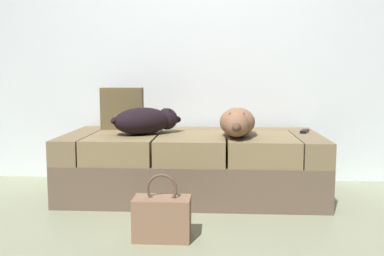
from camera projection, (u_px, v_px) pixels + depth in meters
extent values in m
plane|color=gray|center=(182.00, 242.00, 2.47)|extent=(10.00, 10.00, 0.00)
cube|color=silver|center=(196.00, 19.00, 3.84)|extent=(6.40, 0.10, 2.80)
cube|color=brown|center=(192.00, 176.00, 3.42)|extent=(1.93, 0.91, 0.30)
cube|color=#756245|center=(81.00, 144.00, 3.44)|extent=(0.20, 0.91, 0.18)
cube|color=#756245|center=(307.00, 146.00, 3.34)|extent=(0.20, 0.91, 0.18)
cube|color=#756245|center=(195.00, 138.00, 3.74)|extent=(1.53, 0.20, 0.18)
cube|color=olive|center=(124.00, 147.00, 3.32)|extent=(0.49, 0.69, 0.18)
cube|color=olive|center=(192.00, 147.00, 3.29)|extent=(0.49, 0.69, 0.18)
cube|color=olive|center=(261.00, 148.00, 3.26)|extent=(0.49, 0.69, 0.18)
ellipsoid|color=black|center=(142.00, 121.00, 3.32)|extent=(0.51, 0.46, 0.20)
sphere|color=black|center=(167.00, 119.00, 3.43)|extent=(0.17, 0.17, 0.17)
ellipsoid|color=black|center=(175.00, 120.00, 3.47)|extent=(0.11, 0.11, 0.06)
cone|color=black|center=(164.00, 110.00, 3.46)|extent=(0.04, 0.04, 0.05)
cone|color=black|center=(170.00, 111.00, 3.38)|extent=(0.04, 0.04, 0.05)
ellipsoid|color=black|center=(114.00, 121.00, 3.25)|extent=(0.06, 0.18, 0.05)
ellipsoid|color=#895C42|center=(237.00, 122.00, 3.24)|extent=(0.28, 0.47, 0.21)
sphere|color=#895C42|center=(237.00, 125.00, 3.03)|extent=(0.17, 0.17, 0.17)
ellipsoid|color=#523728|center=(237.00, 127.00, 2.95)|extent=(0.07, 0.10, 0.06)
cone|color=#523728|center=(244.00, 115.00, 3.01)|extent=(0.04, 0.04, 0.05)
cone|color=#523728|center=(230.00, 115.00, 3.02)|extent=(0.04, 0.04, 0.05)
ellipsoid|color=#895C42|center=(244.00, 118.00, 3.43)|extent=(0.18, 0.14, 0.05)
cube|color=black|center=(305.00, 131.00, 3.44)|extent=(0.10, 0.16, 0.02)
cube|color=brown|center=(122.00, 108.00, 3.64)|extent=(0.34, 0.13, 0.34)
cube|color=#846048|center=(162.00, 218.00, 2.50)|extent=(0.32, 0.18, 0.24)
torus|color=brown|center=(162.00, 189.00, 2.48)|extent=(0.18, 0.02, 0.18)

